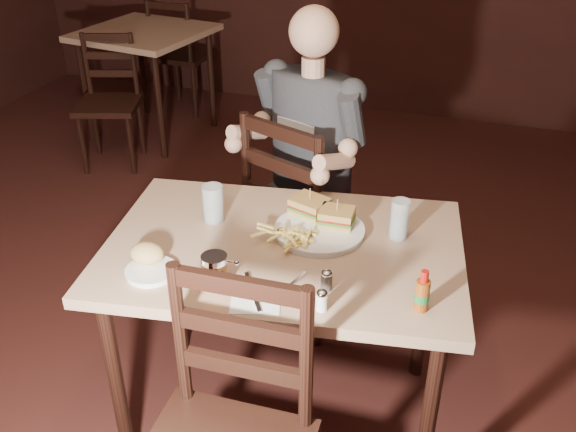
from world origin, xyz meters
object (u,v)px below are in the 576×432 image
(bg_chair_near, at_px, (108,104))
(syrup_dispenser, at_px, (215,271))
(bg_chair_far, at_px, (183,55))
(glass_left, at_px, (213,203))
(glass_right, at_px, (399,219))
(dinner_plate, at_px, (319,232))
(hot_sauce, at_px, (423,290))
(main_table, at_px, (283,266))
(side_plate, at_px, (151,272))
(chair_far, at_px, (312,216))
(bg_table, at_px, (145,43))
(diner, at_px, (307,121))

(bg_chair_near, distance_m, syrup_dispenser, 2.65)
(bg_chair_near, bearing_deg, bg_chair_far, 72.25)
(glass_left, relative_size, glass_right, 0.95)
(dinner_plate, height_order, hot_sauce, hot_sauce)
(main_table, xyz_separation_m, glass_right, (0.35, 0.16, 0.15))
(glass_right, xyz_separation_m, side_plate, (-0.67, -0.44, -0.06))
(dinner_plate, bearing_deg, hot_sauce, -38.09)
(chair_far, distance_m, side_plate, 1.01)
(syrup_dispenser, bearing_deg, glass_left, 105.95)
(main_table, bearing_deg, hot_sauce, -22.42)
(hot_sauce, bearing_deg, glass_left, 160.24)
(chair_far, relative_size, dinner_plate, 3.37)
(main_table, relative_size, glass_left, 9.56)
(bg_table, bearing_deg, side_plate, -60.33)
(bg_table, relative_size, dinner_plate, 3.10)
(main_table, height_order, bg_chair_near, bg_chair_near)
(diner, bearing_deg, bg_chair_far, 148.49)
(glass_left, bearing_deg, diner, 72.82)
(bg_table, height_order, chair_far, chair_far)
(bg_chair_near, distance_m, dinner_plate, 2.53)
(bg_table, height_order, glass_left, glass_left)
(bg_chair_near, distance_m, hot_sauce, 3.01)
(bg_chair_near, bearing_deg, dinner_plate, -58.84)
(bg_table, bearing_deg, chair_far, -43.94)
(bg_chair_far, xyz_separation_m, bg_chair_near, (0.00, -1.10, -0.02))
(chair_far, bearing_deg, main_table, 119.46)
(bg_table, relative_size, glass_left, 6.92)
(bg_chair_far, distance_m, hot_sauce, 3.81)
(diner, xyz_separation_m, hot_sauce, (0.58, -0.81, -0.11))
(dinner_plate, bearing_deg, side_plate, -137.92)
(syrup_dispenser, distance_m, side_plate, 0.21)
(glass_left, height_order, hot_sauce, glass_left)
(main_table, xyz_separation_m, glass_left, (-0.28, 0.07, 0.15))
(hot_sauce, bearing_deg, side_plate, -173.98)
(bg_table, xyz_separation_m, glass_left, (1.52, -2.22, 0.16))
(syrup_dispenser, relative_size, side_plate, 0.67)
(bg_table, height_order, syrup_dispenser, syrup_dispenser)
(dinner_plate, xyz_separation_m, glass_right, (0.25, 0.06, 0.06))
(chair_far, height_order, glass_right, chair_far)
(bg_chair_far, xyz_separation_m, hot_sauce, (2.26, -3.04, 0.39))
(dinner_plate, height_order, syrup_dispenser, syrup_dispenser)
(bg_table, bearing_deg, main_table, -52.01)
(glass_left, distance_m, syrup_dispenser, 0.38)
(dinner_plate, bearing_deg, glass_left, -175.78)
(dinner_plate, bearing_deg, diner, 111.49)
(diner, bearing_deg, glass_left, -85.73)
(bg_table, xyz_separation_m, bg_chair_near, (0.00, -0.55, -0.26))
(bg_chair_far, height_order, glass_right, glass_right)
(glass_left, distance_m, glass_right, 0.63)
(bg_chair_near, bearing_deg, hot_sauce, -58.36)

